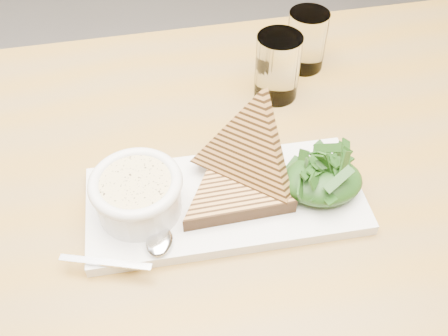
{
  "coord_description": "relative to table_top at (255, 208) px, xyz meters",
  "views": [
    {
      "loc": [
        0.16,
        -0.63,
        1.25
      ],
      "look_at": [
        0.2,
        -0.2,
        0.78
      ],
      "focal_mm": 40.0,
      "sensor_mm": 36.0,
      "label": 1
    }
  ],
  "objects": [
    {
      "name": "glass_near",
      "position": [
        0.06,
        0.22,
        0.07
      ],
      "size": [
        0.07,
        0.07,
        0.11
      ],
      "primitive_type": "cylinder",
      "color": "white",
      "rests_on": "table_top"
    },
    {
      "name": "table_top",
      "position": [
        0.0,
        0.0,
        0.0
      ],
      "size": [
        1.39,
        1.01,
        0.04
      ],
      "primitive_type": "cube",
      "rotation": [
        0.0,
        0.0,
        0.11
      ],
      "color": "olive",
      "rests_on": "ground"
    },
    {
      "name": "platter",
      "position": [
        -0.04,
        -0.0,
        0.03
      ],
      "size": [
        0.37,
        0.19,
        0.02
      ],
      "primitive_type": "cube",
      "rotation": [
        0.0,
        0.0,
        0.08
      ],
      "color": "white",
      "rests_on": "table_top"
    },
    {
      "name": "salad_base",
      "position": [
        0.08,
        -0.01,
        0.06
      ],
      "size": [
        0.1,
        0.08,
        0.04
      ],
      "primitive_type": "ellipsoid",
      "color": "black",
      "rests_on": "platter"
    },
    {
      "name": "soup_bowl",
      "position": [
        -0.15,
        -0.01,
        0.06
      ],
      "size": [
        0.11,
        0.11,
        0.04
      ],
      "primitive_type": "cylinder",
      "color": "white",
      "rests_on": "platter"
    },
    {
      "name": "sandwich_flat",
      "position": [
        -0.03,
        -0.01,
        0.05
      ],
      "size": [
        0.19,
        0.19,
        0.02
      ],
      "primitive_type": null,
      "rotation": [
        0.0,
        0.0,
        0.12
      ],
      "color": "#BB8242",
      "rests_on": "platter"
    },
    {
      "name": "sandwich_lean",
      "position": [
        -0.01,
        0.02,
        0.09
      ],
      "size": [
        0.23,
        0.22,
        0.19
      ],
      "primitive_type": null,
      "rotation": [
        1.13,
        0.0,
        -0.63
      ],
      "color": "#BB8242",
      "rests_on": "sandwich_flat"
    },
    {
      "name": "bowl_rim",
      "position": [
        -0.15,
        -0.01,
        0.09
      ],
      "size": [
        0.12,
        0.12,
        0.01
      ],
      "primitive_type": "torus",
      "color": "white",
      "rests_on": "soup_bowl"
    },
    {
      "name": "spoon_handle",
      "position": [
        -0.19,
        -0.09,
        0.04
      ],
      "size": [
        0.11,
        0.03,
        0.0
      ],
      "primitive_type": "cube",
      "rotation": [
        0.0,
        0.0,
        -0.22
      ],
      "color": "silver",
      "rests_on": "platter"
    },
    {
      "name": "glass_far",
      "position": [
        0.12,
        0.29,
        0.07
      ],
      "size": [
        0.07,
        0.07,
        0.1
      ],
      "primitive_type": "cylinder",
      "color": "white",
      "rests_on": "table_top"
    },
    {
      "name": "floor",
      "position": [
        -0.25,
        0.21,
        -0.71
      ],
      "size": [
        6.0,
        6.0,
        0.0
      ],
      "primitive_type": "plane",
      "color": "slate",
      "rests_on": "ground"
    },
    {
      "name": "soup",
      "position": [
        -0.15,
        -0.01,
        0.08
      ],
      "size": [
        0.09,
        0.09,
        0.01
      ],
      "primitive_type": "cylinder",
      "color": "#D7C282",
      "rests_on": "soup_bowl"
    },
    {
      "name": "spoon_bowl",
      "position": [
        -0.13,
        -0.07,
        0.04
      ],
      "size": [
        0.04,
        0.05,
        0.01
      ],
      "primitive_type": "ellipsoid",
      "rotation": [
        0.0,
        0.0,
        -0.22
      ],
      "color": "silver",
      "rests_on": "platter"
    },
    {
      "name": "arugula_pile",
      "position": [
        0.08,
        -0.01,
        0.06
      ],
      "size": [
        0.11,
        0.1,
        0.05
      ],
      "primitive_type": null,
      "color": "#28541B",
      "rests_on": "platter"
    }
  ]
}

